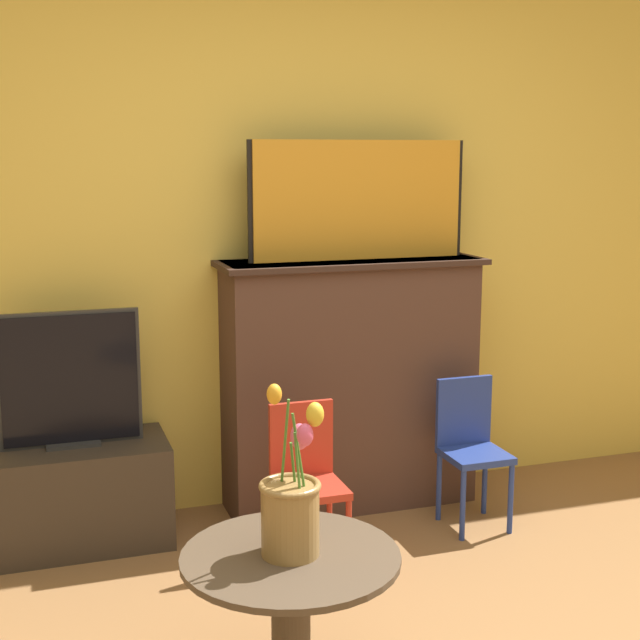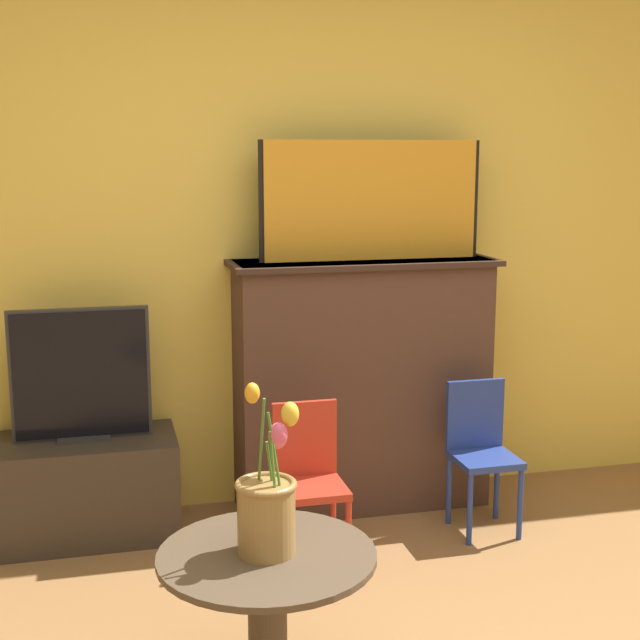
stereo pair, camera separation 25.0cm
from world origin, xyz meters
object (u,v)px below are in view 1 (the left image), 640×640
tv_monitor (70,381)px  vase_tulips (291,507)px  painting (359,200)px  chair_red (306,474)px  chair_blue (470,442)px

tv_monitor → vase_tulips: (0.53, -1.45, -0.06)m
painting → vase_tulips: painting is taller
chair_red → chair_blue: (0.82, 0.15, 0.00)m
chair_red → vase_tulips: 1.06m
chair_red → chair_blue: bearing=10.6°
chair_red → chair_blue: same height
chair_red → vase_tulips: bearing=-109.9°
painting → chair_blue: bearing=-45.1°
painting → tv_monitor: 1.49m
chair_red → tv_monitor: bearing=150.9°
tv_monitor → chair_blue: size_ratio=0.88×
tv_monitor → chair_blue: tv_monitor is taller
painting → tv_monitor: painting is taller
painting → tv_monitor: bearing=-177.4°
chair_blue → vase_tulips: (-1.17, -1.11, 0.28)m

